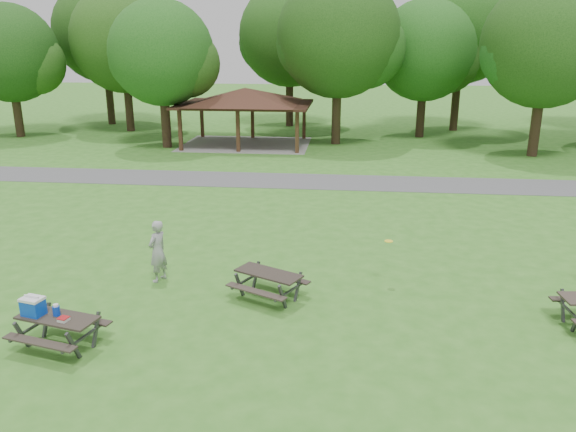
# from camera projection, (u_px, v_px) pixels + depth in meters

# --- Properties ---
(ground) EXTENTS (160.00, 160.00, 0.00)m
(ground) POSITION_uv_depth(u_px,v_px,m) (234.00, 307.00, 14.70)
(ground) COLOR #357521
(ground) RESTS_ON ground
(asphalt_path) EXTENTS (120.00, 3.20, 0.02)m
(asphalt_path) POSITION_uv_depth(u_px,v_px,m) (290.00, 181.00, 27.98)
(asphalt_path) COLOR #4E4E51
(asphalt_path) RESTS_ON ground
(pavilion) EXTENTS (8.60, 7.01, 3.76)m
(pavilion) POSITION_uv_depth(u_px,v_px,m) (245.00, 98.00, 36.98)
(pavilion) COLOR #331F12
(pavilion) RESTS_ON ground
(tree_row_b) EXTENTS (7.14, 6.80, 9.28)m
(tree_row_b) POSITION_uv_depth(u_px,v_px,m) (11.00, 56.00, 39.38)
(tree_row_b) COLOR #322116
(tree_row_b) RESTS_ON ground
(tree_row_c) EXTENTS (8.19, 7.80, 10.67)m
(tree_row_c) POSITION_uv_depth(u_px,v_px,m) (125.00, 43.00, 41.73)
(tree_row_c) COLOR #2F1E15
(tree_row_c) RESTS_ON ground
(tree_row_d) EXTENTS (6.93, 6.60, 9.27)m
(tree_row_d) POSITION_uv_depth(u_px,v_px,m) (163.00, 56.00, 35.27)
(tree_row_d) COLOR black
(tree_row_d) RESTS_ON ground
(tree_row_e) EXTENTS (8.40, 8.00, 11.02)m
(tree_row_e) POSITION_uv_depth(u_px,v_px,m) (340.00, 39.00, 36.22)
(tree_row_e) COLOR #2F2115
(tree_row_e) RESTS_ON ground
(tree_row_f) EXTENTS (7.35, 7.00, 9.55)m
(tree_row_f) POSITION_uv_depth(u_px,v_px,m) (426.00, 54.00, 39.21)
(tree_row_f) COLOR black
(tree_row_f) RESTS_ON ground
(tree_row_g) EXTENTS (7.77, 7.40, 10.25)m
(tree_row_g) POSITION_uv_depth(u_px,v_px,m) (547.00, 47.00, 32.28)
(tree_row_g) COLOR #2F1F15
(tree_row_g) RESTS_ON ground
(tree_deep_a) EXTENTS (8.40, 8.00, 11.38)m
(tree_deep_a) POSITION_uv_depth(u_px,v_px,m) (105.00, 35.00, 45.18)
(tree_deep_a) COLOR black
(tree_deep_a) RESTS_ON ground
(tree_deep_b) EXTENTS (8.40, 8.00, 11.13)m
(tree_deep_b) POSITION_uv_depth(u_px,v_px,m) (291.00, 38.00, 44.19)
(tree_deep_b) COLOR black
(tree_deep_b) RESTS_ON ground
(tree_deep_c) EXTENTS (8.82, 8.40, 11.90)m
(tree_deep_c) POSITION_uv_depth(u_px,v_px,m) (463.00, 30.00, 41.74)
(tree_deep_c) COLOR #301F15
(tree_deep_c) RESTS_ON ground
(picnic_table_near) EXTENTS (2.12, 1.85, 1.27)m
(picnic_table_near) POSITION_uv_depth(u_px,v_px,m) (50.00, 318.00, 12.60)
(picnic_table_near) COLOR #2A241F
(picnic_table_near) RESTS_ON ground
(picnic_table_middle) EXTENTS (2.27, 2.11, 0.79)m
(picnic_table_middle) POSITION_uv_depth(u_px,v_px,m) (269.00, 279.00, 15.03)
(picnic_table_middle) COLOR black
(picnic_table_middle) RESTS_ON ground
(frisbee_in_flight) EXTENTS (0.31, 0.31, 0.02)m
(frisbee_in_flight) POSITION_uv_depth(u_px,v_px,m) (389.00, 241.00, 15.68)
(frisbee_in_flight) COLOR yellow
(frisbee_in_flight) RESTS_ON ground
(frisbee_thrower) EXTENTS (0.65, 0.78, 1.83)m
(frisbee_thrower) POSITION_uv_depth(u_px,v_px,m) (158.00, 251.00, 16.07)
(frisbee_thrower) COLOR #969698
(frisbee_thrower) RESTS_ON ground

